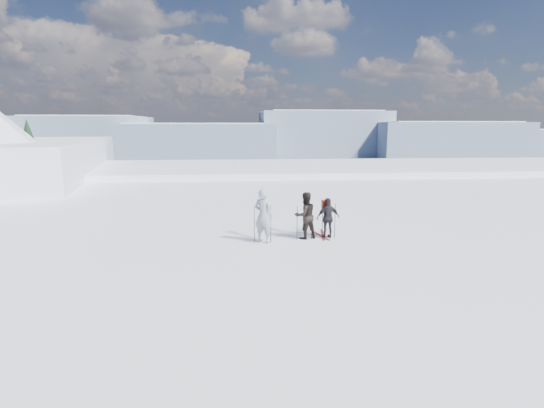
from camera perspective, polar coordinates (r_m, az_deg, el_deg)
The scene contains 8 objects.
lake_basin at distance 42.74m, azimuth -0.41°, elevation -4.15°, with size 820.00×820.00×71.62m.
far_mountain_range at distance 467.35m, azimuth -1.34°, elevation 8.79°, with size 770.00×110.00×53.00m.
skier_grey at distance 15.18m, azimuth -1.16°, elevation -1.57°, with size 0.72×0.47×1.97m, color #90949D.
skier_dark at distance 15.77m, azimuth 4.48°, elevation -1.55°, with size 0.85×0.66×1.75m, color black.
skier_pack at distance 15.98m, azimuth 7.54°, elevation -1.88°, with size 0.89×0.37×1.52m, color black.
backpack at distance 16.04m, azimuth 7.33°, elevation 1.79°, with size 0.32×0.18×0.48m, color #BF3A12.
ski_poles at distance 15.57m, azimuth 3.59°, elevation -2.55°, with size 3.06×0.45×1.36m.
skis_loose at distance 16.52m, azimuth 6.61°, elevation -4.11°, with size 0.56×1.69×0.03m.
Camera 1 is at (-3.59, -11.25, 4.07)m, focal length 28.00 mm.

